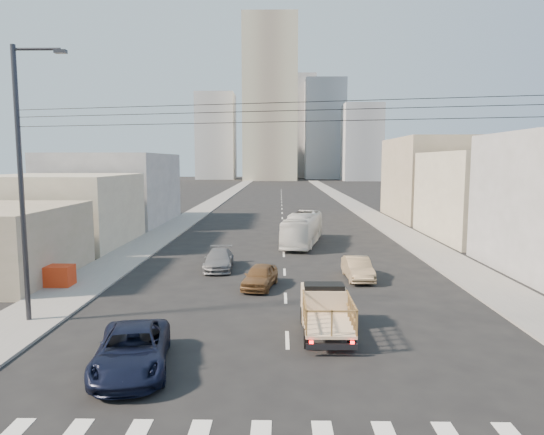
{
  "coord_description": "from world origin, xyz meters",
  "views": [
    {
      "loc": [
        -0.31,
        -16.75,
        7.14
      ],
      "look_at": [
        -0.82,
        14.54,
        3.5
      ],
      "focal_mm": 32.0,
      "sensor_mm": 36.0,
      "label": 1
    }
  ],
  "objects_px": {
    "flatbed_pickup": "(326,308)",
    "city_bus": "(303,229)",
    "streetlamp_left": "(23,178)",
    "sedan_brown": "(260,276)",
    "sedan_tan": "(358,268)",
    "navy_pickup": "(132,350)",
    "crate_stack": "(56,276)",
    "sedan_grey": "(219,259)"
  },
  "relations": [
    {
      "from": "flatbed_pickup",
      "to": "sedan_tan",
      "type": "height_order",
      "value": "flatbed_pickup"
    },
    {
      "from": "streetlamp_left",
      "to": "sedan_tan",
      "type": "bearing_deg",
      "value": 27.4
    },
    {
      "from": "streetlamp_left",
      "to": "city_bus",
      "type": "bearing_deg",
      "value": 57.67
    },
    {
      "from": "city_bus",
      "to": "sedan_brown",
      "type": "bearing_deg",
      "value": -90.81
    },
    {
      "from": "sedan_grey",
      "to": "flatbed_pickup",
      "type": "bearing_deg",
      "value": -66.31
    },
    {
      "from": "sedan_tan",
      "to": "crate_stack",
      "type": "height_order",
      "value": "sedan_tan"
    },
    {
      "from": "flatbed_pickup",
      "to": "sedan_brown",
      "type": "xyz_separation_m",
      "value": [
        -3.03,
        7.36,
        -0.44
      ]
    },
    {
      "from": "navy_pickup",
      "to": "city_bus",
      "type": "xyz_separation_m",
      "value": [
        7.03,
        25.51,
        0.62
      ]
    },
    {
      "from": "flatbed_pickup",
      "to": "streetlamp_left",
      "type": "distance_m",
      "value": 14.1
    },
    {
      "from": "navy_pickup",
      "to": "streetlamp_left",
      "type": "xyz_separation_m",
      "value": [
        -6.03,
        4.88,
        5.72
      ]
    },
    {
      "from": "flatbed_pickup",
      "to": "sedan_grey",
      "type": "height_order",
      "value": "flatbed_pickup"
    },
    {
      "from": "sedan_tan",
      "to": "crate_stack",
      "type": "distance_m",
      "value": 17.58
    },
    {
      "from": "flatbed_pickup",
      "to": "navy_pickup",
      "type": "bearing_deg",
      "value": -152.35
    },
    {
      "from": "flatbed_pickup",
      "to": "crate_stack",
      "type": "relative_size",
      "value": 2.45
    },
    {
      "from": "city_bus",
      "to": "sedan_tan",
      "type": "relative_size",
      "value": 2.38
    },
    {
      "from": "flatbed_pickup",
      "to": "navy_pickup",
      "type": "height_order",
      "value": "flatbed_pickup"
    },
    {
      "from": "navy_pickup",
      "to": "streetlamp_left",
      "type": "relative_size",
      "value": 0.43
    },
    {
      "from": "sedan_brown",
      "to": "navy_pickup",
      "type": "bearing_deg",
      "value": -98.53
    },
    {
      "from": "sedan_tan",
      "to": "sedan_grey",
      "type": "xyz_separation_m",
      "value": [
        -8.79,
        2.63,
        -0.02
      ]
    },
    {
      "from": "sedan_tan",
      "to": "sedan_grey",
      "type": "bearing_deg",
      "value": 161.25
    },
    {
      "from": "city_bus",
      "to": "sedan_brown",
      "type": "relative_size",
      "value": 2.5
    },
    {
      "from": "city_bus",
      "to": "crate_stack",
      "type": "height_order",
      "value": "city_bus"
    },
    {
      "from": "city_bus",
      "to": "crate_stack",
      "type": "distance_m",
      "value": 20.75
    },
    {
      "from": "sedan_brown",
      "to": "streetlamp_left",
      "type": "distance_m",
      "value": 13.05
    },
    {
      "from": "flatbed_pickup",
      "to": "streetlamp_left",
      "type": "relative_size",
      "value": 0.37
    },
    {
      "from": "flatbed_pickup",
      "to": "streetlamp_left",
      "type": "height_order",
      "value": "streetlamp_left"
    },
    {
      "from": "navy_pickup",
      "to": "flatbed_pickup",
      "type": "bearing_deg",
      "value": 17.31
    },
    {
      "from": "sedan_tan",
      "to": "sedan_grey",
      "type": "height_order",
      "value": "sedan_tan"
    },
    {
      "from": "flatbed_pickup",
      "to": "streetlamp_left",
      "type": "bearing_deg",
      "value": 174.57
    },
    {
      "from": "sedan_tan",
      "to": "streetlamp_left",
      "type": "xyz_separation_m",
      "value": [
        -15.83,
        -8.2,
        5.77
      ]
    },
    {
      "from": "flatbed_pickup",
      "to": "city_bus",
      "type": "xyz_separation_m",
      "value": [
        0.06,
        21.86,
        0.25
      ]
    },
    {
      "from": "sedan_tan",
      "to": "crate_stack",
      "type": "xyz_separation_m",
      "value": [
        -17.43,
        -2.25,
        0.02
      ]
    },
    {
      "from": "navy_pickup",
      "to": "sedan_grey",
      "type": "height_order",
      "value": "navy_pickup"
    },
    {
      "from": "navy_pickup",
      "to": "sedan_tan",
      "type": "distance_m",
      "value": 16.35
    },
    {
      "from": "streetlamp_left",
      "to": "crate_stack",
      "type": "distance_m",
      "value": 8.43
    },
    {
      "from": "navy_pickup",
      "to": "sedan_tan",
      "type": "relative_size",
      "value": 1.28
    },
    {
      "from": "city_bus",
      "to": "flatbed_pickup",
      "type": "bearing_deg",
      "value": -78.95
    },
    {
      "from": "flatbed_pickup",
      "to": "city_bus",
      "type": "bearing_deg",
      "value": 89.84
    },
    {
      "from": "crate_stack",
      "to": "flatbed_pickup",
      "type": "bearing_deg",
      "value": -26.21
    },
    {
      "from": "flatbed_pickup",
      "to": "sedan_brown",
      "type": "relative_size",
      "value": 1.15
    },
    {
      "from": "sedan_brown",
      "to": "sedan_tan",
      "type": "relative_size",
      "value": 0.95
    },
    {
      "from": "sedan_tan",
      "to": "city_bus",
      "type": "bearing_deg",
      "value": 100.48
    }
  ]
}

